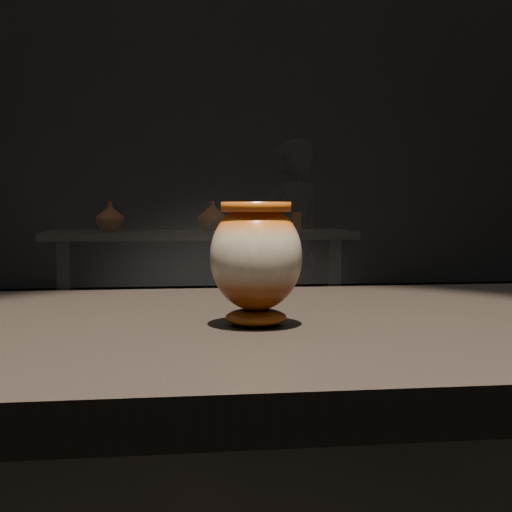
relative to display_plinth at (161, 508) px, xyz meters
The scene contains 7 objects.
display_plinth is the anchor object (origin of this frame).
main_vase 0.39m from the display_plinth, 21.07° to the right, with size 0.15×0.15×0.17m.
back_shelf 3.70m from the display_plinth, 85.93° to the left, with size 2.00×0.60×0.90m.
back_vase_left 3.68m from the display_plinth, 94.93° to the left, with size 0.18×0.18×0.19m, color #9E4017.
back_vase_mid 3.73m from the display_plinth, 84.71° to the left, with size 0.19×0.19×0.20m, color #6B2C09.
back_vase_right 3.76m from the display_plinth, 76.14° to the left, with size 0.06×0.06×0.12m, color #9E4017.
visitor 4.24m from the display_plinth, 77.03° to the left, with size 0.56×0.37×1.55m, color black.
Camera 1 is at (0.00, -1.00, 1.06)m, focal length 50.00 mm.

